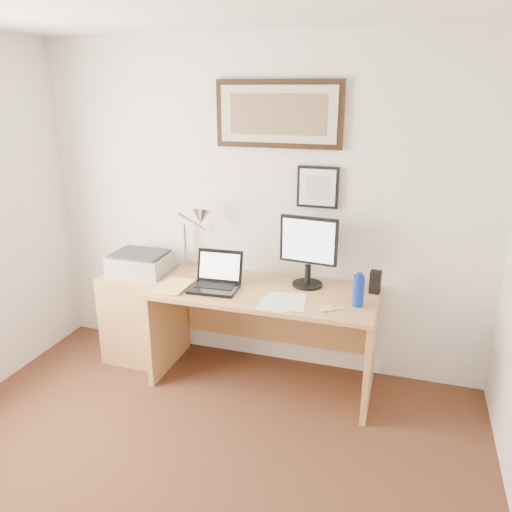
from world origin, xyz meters
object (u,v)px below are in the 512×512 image
at_px(desk, 267,315).
at_px(lcd_monitor, 308,248).
at_px(water_bottle, 358,291).
at_px(laptop, 216,280).
at_px(printer, 140,263).
at_px(book, 161,284).
at_px(side_cabinet, 139,317).

relative_size(desk, lcd_monitor, 3.08).
bearing_deg(desk, water_bottle, -13.14).
bearing_deg(laptop, printer, 168.85).
distance_m(water_bottle, desk, 0.77).
bearing_deg(book, water_bottle, 2.96).
distance_m(desk, printer, 1.08).
distance_m(side_cabinet, laptop, 0.86).
xyz_separation_m(laptop, lcd_monitor, (0.62, 0.23, 0.23)).
relative_size(side_cabinet, laptop, 2.07).
height_order(book, desk, book).
relative_size(water_bottle, lcd_monitor, 0.41).
xyz_separation_m(lcd_monitor, printer, (-1.31, -0.09, -0.22)).
distance_m(side_cabinet, printer, 0.46).
distance_m(book, desk, 0.81).
xyz_separation_m(side_cabinet, laptop, (0.73, -0.11, 0.44)).
bearing_deg(laptop, book, -167.94).
height_order(laptop, printer, laptop).
relative_size(book, laptop, 0.82).
xyz_separation_m(book, printer, (-0.29, 0.22, 0.06)).
distance_m(side_cabinet, desk, 1.08).
relative_size(water_bottle, printer, 0.49).
bearing_deg(water_bottle, desk, 166.86).
xyz_separation_m(book, desk, (0.74, 0.23, -0.25)).
xyz_separation_m(side_cabinet, desk, (1.07, 0.04, 0.15)).
distance_m(desk, lcd_monitor, 0.60).
height_order(water_bottle, desk, water_bottle).
bearing_deg(water_bottle, printer, 175.05).
relative_size(side_cabinet, water_bottle, 3.41).
height_order(desk, lcd_monitor, lcd_monitor).
relative_size(desk, printer, 3.64).
bearing_deg(desk, printer, -179.48).
height_order(desk, printer, printer).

